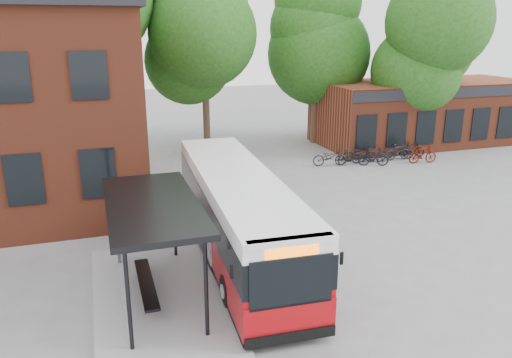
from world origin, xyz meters
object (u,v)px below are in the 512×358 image
object	(u,v)px
bicycle_3	(374,157)
bus_shelter	(155,251)
bicycle_2	(360,153)
bicycle_4	(371,155)
bicycle_extra_0	(423,154)
bicycle_0	(330,157)
bicycle_1	(350,156)
city_bus	(237,214)
bicycle_7	(412,149)
bicycle_5	(398,152)
bicycle_6	(398,151)

from	to	relation	value
bicycle_3	bus_shelter	bearing A→B (deg)	149.81
bicycle_2	bicycle_4	world-z (taller)	bicycle_2
bicycle_extra_0	bicycle_0	bearing A→B (deg)	84.95
bicycle_4	bicycle_extra_0	bearing A→B (deg)	-98.89
bus_shelter	bicycle_3	xyz separation A→B (m)	(13.18, 10.52, -0.95)
bicycle_4	bus_shelter	bearing A→B (deg)	144.86
bicycle_3	bicycle_extra_0	xyz separation A→B (m)	(2.91, -0.37, -0.00)
bus_shelter	bicycle_1	xyz separation A→B (m)	(12.06, 11.18, -0.99)
city_bus	bicycle_7	bearing A→B (deg)	38.39
city_bus	bicycle_1	world-z (taller)	city_bus
bus_shelter	bicycle_5	xyz separation A→B (m)	(15.20, 11.21, -0.98)
bicycle_1	bicycle_5	xyz separation A→B (m)	(3.14, 0.03, 0.01)
bicycle_1	bicycle_extra_0	size ratio (longest dim) A/B	0.91
bicycle_0	bicycle_6	distance (m)	4.53
city_bus	bicycle_4	distance (m)	14.02
bicycle_4	bicycle_extra_0	xyz separation A→B (m)	(2.60, -1.15, 0.07)
bicycle_5	bicycle_extra_0	distance (m)	1.38
bicycle_1	bicycle_6	bearing A→B (deg)	-88.06
bicycle_7	bicycle_2	bearing A→B (deg)	115.75
city_bus	bicycle_extra_0	world-z (taller)	city_bus
bicycle_6	bicycle_7	distance (m)	1.09
bus_shelter	bicycle_2	bearing A→B (deg)	41.83
city_bus	bicycle_1	distance (m)	12.91
bicycle_2	bicycle_6	bearing A→B (deg)	-71.07
bicycle_extra_0	city_bus	bearing A→B (deg)	128.48
bicycle_3	bicycle_4	distance (m)	0.83
bicycle_3	bicycle_4	xyz separation A→B (m)	(0.30, 0.77, -0.07)
bicycle_0	bicycle_1	size ratio (longest dim) A/B	1.23
bicycle_4	bicycle_6	world-z (taller)	bicycle_6
city_bus	bicycle_6	bearing A→B (deg)	39.99
bicycle_3	city_bus	bearing A→B (deg)	150.68
bus_shelter	bicycle_1	size ratio (longest dim) A/B	4.59
city_bus	bicycle_4	world-z (taller)	city_bus
bus_shelter	bicycle_4	distance (m)	17.61
bicycle_7	bicycle_4	bearing A→B (deg)	120.83
bus_shelter	bicycle_7	bearing A→B (deg)	35.40
bicycle_0	bus_shelter	bearing A→B (deg)	147.35
bicycle_4	bicycle_0	bearing A→B (deg)	105.73
bicycle_4	bicycle_5	world-z (taller)	bicycle_5
bicycle_3	bicycle_6	xyz separation A→B (m)	(2.22, 0.96, -0.05)
bicycle_1	bicycle_extra_0	xyz separation A→B (m)	(4.02, -1.04, 0.05)
bicycle_4	bicycle_2	bearing A→B (deg)	83.19
bicycle_1	bicycle_5	size ratio (longest dim) A/B	0.97
bicycle_0	bicycle_6	bearing A→B (deg)	-75.85
bicycle_1	bicycle_extra_0	bearing A→B (deg)	-107.54
bicycle_4	bicycle_6	size ratio (longest dim) A/B	0.95
bus_shelter	bicycle_7	size ratio (longest dim) A/B	4.78
city_bus	bicycle_2	world-z (taller)	city_bus
bicycle_0	bicycle_7	distance (m)	5.61
city_bus	bicycle_3	xyz separation A→B (m)	(10.23, 8.42, -0.90)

